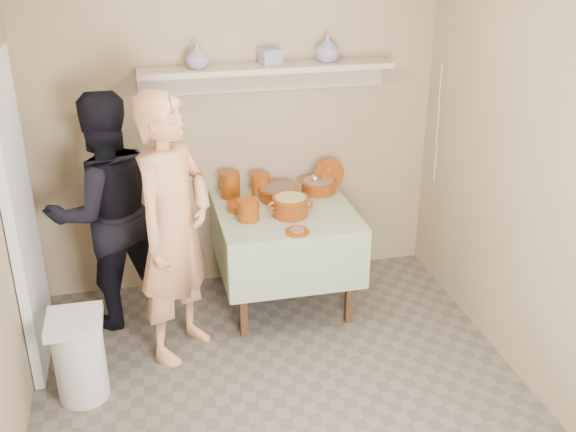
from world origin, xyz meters
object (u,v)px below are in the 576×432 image
object	(u,v)px
serving_table	(285,224)
cazuela_rice	(290,205)
person_cook	(174,230)
trash_bin	(79,357)
person_helper	(106,211)

from	to	relation	value
serving_table	cazuela_rice	world-z (taller)	cazuela_rice
person_cook	trash_bin	world-z (taller)	person_cook
cazuela_rice	trash_bin	bearing A→B (deg)	-155.10
person_cook	person_helper	bearing A→B (deg)	79.42
serving_table	cazuela_rice	xyz separation A→B (m)	(0.01, -0.12, 0.20)
serving_table	trash_bin	bearing A→B (deg)	-150.99
cazuela_rice	trash_bin	size ratio (longest dim) A/B	0.59
serving_table	trash_bin	world-z (taller)	serving_table
cazuela_rice	trash_bin	distance (m)	1.69
person_helper	cazuela_rice	distance (m)	1.26
serving_table	cazuela_rice	size ratio (longest dim) A/B	2.95
person_cook	cazuela_rice	distance (m)	0.88
person_helper	trash_bin	world-z (taller)	person_helper
person_helper	serving_table	size ratio (longest dim) A/B	1.72
serving_table	trash_bin	xyz separation A→B (m)	(-1.44, -0.80, -0.36)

